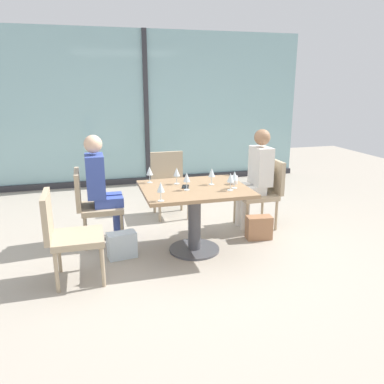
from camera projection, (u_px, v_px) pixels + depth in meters
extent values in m
plane|color=#A89E8E|center=(194.00, 250.00, 4.31)|extent=(12.00, 12.00, 0.00)
cube|color=#8CB7BC|center=(146.00, 109.00, 6.90)|extent=(5.89, 0.03, 2.70)
cube|color=#2D2D33|center=(146.00, 109.00, 6.88)|extent=(0.08, 0.06, 2.70)
cube|color=#2D2D33|center=(149.00, 180.00, 7.23)|extent=(5.89, 0.10, 0.10)
cube|color=#997551|center=(194.00, 189.00, 4.11)|extent=(1.12, 0.93, 0.04)
cylinder|color=#4C4C51|center=(194.00, 221.00, 4.21)|extent=(0.14, 0.14, 0.69)
cylinder|color=#4C4C51|center=(194.00, 249.00, 4.31)|extent=(0.56, 0.56, 0.02)
cube|color=tan|center=(256.00, 195.00, 4.92)|extent=(0.46, 0.46, 0.06)
cube|color=tan|center=(275.00, 176.00, 4.92)|extent=(0.05, 0.46, 0.42)
cylinder|color=tan|center=(235.00, 208.00, 5.11)|extent=(0.04, 0.04, 0.39)
cylinder|color=tan|center=(247.00, 218.00, 4.74)|extent=(0.04, 0.04, 0.39)
cylinder|color=tan|center=(262.00, 206.00, 5.22)|extent=(0.04, 0.04, 0.39)
cylinder|color=tan|center=(276.00, 215.00, 4.84)|extent=(0.04, 0.04, 0.39)
cube|color=tan|center=(102.00, 208.00, 4.42)|extent=(0.46, 0.46, 0.06)
cube|color=tan|center=(78.00, 189.00, 4.29)|extent=(0.05, 0.46, 0.42)
cylinder|color=tan|center=(122.00, 231.00, 4.35)|extent=(0.04, 0.04, 0.39)
cylinder|color=tan|center=(119.00, 219.00, 4.72)|extent=(0.04, 0.04, 0.39)
cylinder|color=tan|center=(86.00, 234.00, 4.25)|extent=(0.04, 0.04, 0.39)
cylinder|color=tan|center=(85.00, 222.00, 4.62)|extent=(0.04, 0.04, 0.39)
cube|color=tan|center=(78.00, 238.00, 3.56)|extent=(0.46, 0.46, 0.06)
cube|color=tan|center=(47.00, 216.00, 3.43)|extent=(0.05, 0.46, 0.42)
cylinder|color=tan|center=(103.00, 267.00, 3.49)|extent=(0.04, 0.04, 0.39)
cylinder|color=tan|center=(101.00, 249.00, 3.86)|extent=(0.04, 0.04, 0.39)
cylinder|color=tan|center=(57.00, 273.00, 3.39)|extent=(0.04, 0.04, 0.39)
cylinder|color=tan|center=(59.00, 254.00, 3.76)|extent=(0.04, 0.04, 0.39)
cube|color=tan|center=(171.00, 187.00, 5.30)|extent=(0.46, 0.46, 0.06)
cube|color=tan|center=(167.00, 166.00, 5.47)|extent=(0.46, 0.05, 0.42)
cylinder|color=tan|center=(160.00, 208.00, 5.13)|extent=(0.04, 0.04, 0.39)
cylinder|color=tan|center=(189.00, 206.00, 5.23)|extent=(0.04, 0.04, 0.39)
cylinder|color=tan|center=(154.00, 200.00, 5.50)|extent=(0.04, 0.04, 0.39)
cylinder|color=tan|center=(181.00, 197.00, 5.60)|extent=(0.04, 0.04, 0.39)
cylinder|color=silver|center=(240.00, 209.00, 5.01)|extent=(0.11, 0.11, 0.45)
cube|color=silver|center=(247.00, 187.00, 4.96)|extent=(0.32, 0.13, 0.11)
cylinder|color=silver|center=(245.00, 213.00, 4.84)|extent=(0.11, 0.11, 0.45)
cube|color=silver|center=(253.00, 191.00, 4.79)|extent=(0.32, 0.13, 0.11)
cube|color=silver|center=(261.00, 166.00, 4.83)|extent=(0.20, 0.34, 0.48)
sphere|color=#936B4C|center=(262.00, 137.00, 4.73)|extent=(0.20, 0.20, 0.20)
cylinder|color=#384C9E|center=(119.00, 225.00, 4.44)|extent=(0.11, 0.11, 0.45)
cube|color=#384C9E|center=(109.00, 202.00, 4.34)|extent=(0.32, 0.13, 0.11)
cylinder|color=#384C9E|center=(118.00, 220.00, 4.61)|extent=(0.11, 0.11, 0.45)
cube|color=#384C9E|center=(108.00, 198.00, 4.50)|extent=(0.32, 0.13, 0.11)
cube|color=#384C9E|center=(95.00, 176.00, 4.31)|extent=(0.20, 0.34, 0.48)
sphere|color=#D8AD8C|center=(93.00, 144.00, 4.21)|extent=(0.20, 0.20, 0.20)
cylinder|color=silver|center=(161.00, 201.00, 3.63)|extent=(0.06, 0.06, 0.00)
cylinder|color=silver|center=(161.00, 196.00, 3.62)|extent=(0.01, 0.01, 0.08)
cone|color=silver|center=(161.00, 187.00, 3.60)|extent=(0.07, 0.07, 0.09)
cylinder|color=silver|center=(230.00, 190.00, 3.99)|extent=(0.06, 0.06, 0.00)
cylinder|color=silver|center=(230.00, 186.00, 3.98)|extent=(0.01, 0.01, 0.08)
cone|color=silver|center=(231.00, 177.00, 3.96)|extent=(0.07, 0.07, 0.09)
cylinder|color=silver|center=(212.00, 184.00, 4.22)|extent=(0.06, 0.06, 0.00)
cylinder|color=silver|center=(212.00, 180.00, 4.21)|extent=(0.01, 0.01, 0.08)
cone|color=silver|center=(212.00, 172.00, 4.18)|extent=(0.07, 0.07, 0.09)
cylinder|color=silver|center=(177.00, 184.00, 4.25)|extent=(0.06, 0.06, 0.00)
cylinder|color=silver|center=(177.00, 180.00, 4.23)|extent=(0.01, 0.01, 0.08)
cone|color=silver|center=(177.00, 172.00, 4.21)|extent=(0.07, 0.07, 0.09)
cylinder|color=silver|center=(187.00, 190.00, 4.01)|extent=(0.06, 0.06, 0.00)
cylinder|color=silver|center=(187.00, 186.00, 4.00)|extent=(0.01, 0.01, 0.08)
cone|color=silver|center=(187.00, 177.00, 3.97)|extent=(0.07, 0.07, 0.09)
cylinder|color=silver|center=(150.00, 182.00, 4.30)|extent=(0.06, 0.06, 0.00)
cylinder|color=silver|center=(150.00, 178.00, 4.29)|extent=(0.01, 0.01, 0.08)
cone|color=silver|center=(149.00, 171.00, 4.26)|extent=(0.07, 0.07, 0.09)
cylinder|color=silver|center=(234.00, 188.00, 4.07)|extent=(0.06, 0.06, 0.00)
cylinder|color=silver|center=(234.00, 184.00, 4.06)|extent=(0.01, 0.01, 0.08)
cone|color=silver|center=(235.00, 176.00, 4.03)|extent=(0.07, 0.07, 0.09)
cylinder|color=white|center=(234.00, 180.00, 4.23)|extent=(0.08, 0.08, 0.09)
cube|color=black|center=(185.00, 187.00, 4.12)|extent=(0.11, 0.16, 0.01)
cube|color=#A3704C|center=(259.00, 228.00, 4.59)|extent=(0.32, 0.19, 0.28)
cube|color=silver|center=(122.00, 245.00, 4.10)|extent=(0.32, 0.20, 0.28)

